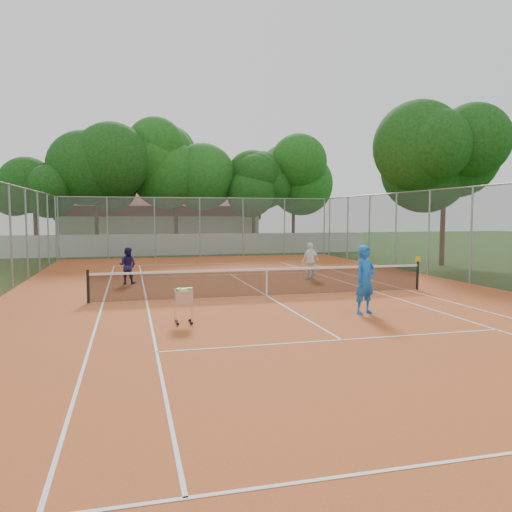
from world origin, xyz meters
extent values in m
plane|color=#14350E|center=(0.00, 0.00, 0.00)|extent=(120.00, 120.00, 0.00)
cube|color=#B45223|center=(0.00, 0.00, 0.01)|extent=(18.00, 34.00, 0.02)
cube|color=white|center=(0.00, 0.00, 0.02)|extent=(10.98, 23.78, 0.01)
cube|color=black|center=(0.00, 0.00, 0.51)|extent=(11.88, 0.10, 0.98)
cube|color=slate|center=(0.00, 0.00, 2.00)|extent=(18.00, 34.00, 4.00)
cube|color=white|center=(0.00, 19.00, 0.75)|extent=(26.00, 0.30, 1.50)
cube|color=beige|center=(-2.00, 29.00, 2.20)|extent=(16.40, 9.00, 4.40)
cube|color=#0E360D|center=(0.00, 22.00, 5.00)|extent=(29.00, 19.00, 10.00)
imported|color=blue|center=(1.89, -3.74, 1.00)|extent=(0.84, 0.69, 1.96)
imported|color=#1C1747|center=(-4.72, 4.36, 0.77)|extent=(0.90, 0.81, 1.50)
imported|color=white|center=(3.12, 3.98, 0.83)|extent=(1.03, 0.72, 1.62)
cube|color=silver|center=(-3.29, -3.88, 0.51)|extent=(0.54, 0.54, 0.98)
camera|label=1|loc=(-4.60, -16.66, 2.84)|focal=35.00mm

